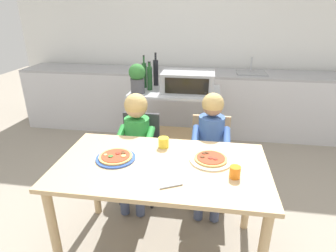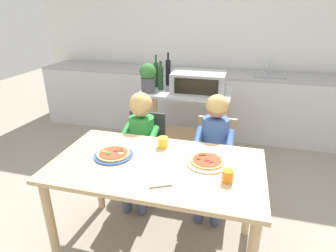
# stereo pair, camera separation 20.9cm
# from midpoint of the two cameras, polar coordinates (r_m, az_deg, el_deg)

# --- Properties ---
(ground_plane) EXTENTS (10.76, 10.76, 0.00)m
(ground_plane) POSITION_cam_midpoint_polar(r_m,az_deg,el_deg) (3.20, 0.19, -9.65)
(ground_plane) COLOR gray
(back_wall_tiled) EXTENTS (5.38, 0.14, 2.70)m
(back_wall_tiled) POSITION_cam_midpoint_polar(r_m,az_deg,el_deg) (4.36, 3.58, 18.09)
(back_wall_tiled) COLOR white
(back_wall_tiled) RESTS_ON ground
(kitchen_counter) EXTENTS (4.84, 0.60, 1.09)m
(kitchen_counter) POSITION_cam_midpoint_polar(r_m,az_deg,el_deg) (4.14, 2.77, 5.00)
(kitchen_counter) COLOR silver
(kitchen_counter) RESTS_ON ground
(kitchen_island_cart) EXTENTS (0.97, 0.60, 0.87)m
(kitchen_island_cart) POSITION_cam_midpoint_polar(r_m,az_deg,el_deg) (3.22, -0.37, 2.24)
(kitchen_island_cart) COLOR #B7BABF
(kitchen_island_cart) RESTS_ON ground
(toaster_oven) EXTENTS (0.56, 0.39, 0.21)m
(toaster_oven) POSITION_cam_midpoint_polar(r_m,az_deg,el_deg) (3.07, 2.13, 8.94)
(toaster_oven) COLOR #999BA0
(toaster_oven) RESTS_ON kitchen_island_cart
(bottle_tall_green_wine) EXTENTS (0.05, 0.05, 0.36)m
(bottle_tall_green_wine) POSITION_cam_midpoint_polar(r_m,az_deg,el_deg) (3.23, -6.71, 10.25)
(bottle_tall_green_wine) COLOR #1E4723
(bottle_tall_green_wine) RESTS_ON kitchen_island_cart
(bottle_dark_olive_oil) EXTENTS (0.06, 0.06, 0.38)m
(bottle_dark_olive_oil) POSITION_cam_midpoint_polar(r_m,az_deg,el_deg) (3.31, -4.33, 10.79)
(bottle_dark_olive_oil) COLOR black
(bottle_dark_olive_oil) RESTS_ON kitchen_island_cart
(bottle_slim_sauce) EXTENTS (0.06, 0.06, 0.31)m
(bottle_slim_sauce) POSITION_cam_midpoint_polar(r_m,az_deg,el_deg) (3.13, -5.69, 9.68)
(bottle_slim_sauce) COLOR #1E4723
(bottle_slim_sauce) RESTS_ON kitchen_island_cart
(potted_herb_plant) EXTENTS (0.18, 0.18, 0.31)m
(potted_herb_plant) POSITION_cam_midpoint_polar(r_m,az_deg,el_deg) (3.02, -8.25, 9.69)
(potted_herb_plant) COLOR #4C4C51
(potted_herb_plant) RESTS_ON kitchen_island_cart
(dining_table) EXTENTS (1.41, 0.79, 0.76)m
(dining_table) POSITION_cam_midpoint_polar(r_m,az_deg,el_deg) (1.96, -4.45, -10.41)
(dining_table) COLOR tan
(dining_table) RESTS_ON ground
(dining_chair_left) EXTENTS (0.36, 0.36, 0.81)m
(dining_chair_left) POSITION_cam_midpoint_polar(r_m,az_deg,el_deg) (2.67, -7.97, -5.00)
(dining_chair_left) COLOR #333338
(dining_chair_left) RESTS_ON ground
(dining_chair_right) EXTENTS (0.36, 0.36, 0.81)m
(dining_chair_right) POSITION_cam_midpoint_polar(r_m,az_deg,el_deg) (2.60, 6.13, -5.74)
(dining_chair_right) COLOR tan
(dining_chair_right) RESTS_ON ground
(child_in_green_shirt) EXTENTS (0.32, 0.42, 1.03)m
(child_in_green_shirt) POSITION_cam_midpoint_polar(r_m,az_deg,el_deg) (2.48, -8.97, -2.24)
(child_in_green_shirt) COLOR #424C6B
(child_in_green_shirt) RESTS_ON ground
(child_in_blue_striped_shirt) EXTENTS (0.32, 0.42, 1.06)m
(child_in_blue_striped_shirt) POSITION_cam_midpoint_polar(r_m,az_deg,el_deg) (2.41, 6.18, -3.06)
(child_in_blue_striped_shirt) COLOR #424C6B
(child_in_blue_striped_shirt) RESTS_ON ground
(pizza_plate_blue_rimmed) EXTENTS (0.27, 0.27, 0.03)m
(pizza_plate_blue_rimmed) POSITION_cam_midpoint_polar(r_m,az_deg,el_deg) (2.00, -13.52, -6.24)
(pizza_plate_blue_rimmed) COLOR #3356B7
(pizza_plate_blue_rimmed) RESTS_ON dining_table
(pizza_plate_cream) EXTENTS (0.29, 0.29, 0.03)m
(pizza_plate_cream) POSITION_cam_midpoint_polar(r_m,az_deg,el_deg) (1.93, 5.57, -6.80)
(pizza_plate_cream) COLOR beige
(pizza_plate_cream) RESTS_ON dining_table
(drinking_cup_orange) EXTENTS (0.07, 0.07, 0.08)m
(drinking_cup_orange) POSITION_cam_midpoint_polar(r_m,az_deg,el_deg) (1.77, 10.08, -9.28)
(drinking_cup_orange) COLOR orange
(drinking_cup_orange) RESTS_ON dining_table
(drinking_cup_yellow) EXTENTS (0.08, 0.08, 0.08)m
(drinking_cup_yellow) POSITION_cam_midpoint_polar(r_m,az_deg,el_deg) (2.10, -3.77, -3.40)
(drinking_cup_yellow) COLOR yellow
(drinking_cup_yellow) RESTS_ON dining_table
(serving_spoon) EXTENTS (0.13, 0.07, 0.01)m
(serving_spoon) POSITION_cam_midpoint_polar(r_m,az_deg,el_deg) (1.68, -2.98, -12.17)
(serving_spoon) COLOR #B7BABF
(serving_spoon) RESTS_ON dining_table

